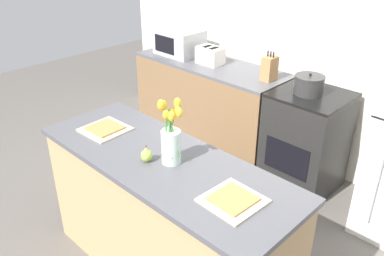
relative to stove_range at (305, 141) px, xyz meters
The scene contains 12 objects.
back_wall 0.98m from the stove_range, 104.01° to the left, with size 5.20×0.08×2.70m.
kitchen_island 1.60m from the stove_range, 93.58° to the right, with size 1.80×0.66×0.94m.
back_counter 1.16m from the stove_range, behind, with size 1.68×0.60×0.92m.
stove_range is the anchor object (origin of this frame).
flower_vase 1.71m from the stove_range, 91.50° to the right, with size 0.18×0.15×0.41m.
pear_figurine 1.77m from the stove_range, 95.15° to the right, with size 0.07×0.07×0.11m.
plate_setting_left 1.82m from the stove_range, 112.29° to the right, with size 0.30×0.30×0.02m.
plate_setting_right 1.76m from the stove_range, 73.99° to the right, with size 0.30×0.30×0.02m.
toaster 1.28m from the stove_range, behind, with size 0.28×0.18×0.17m.
cooking_pot 0.54m from the stove_range, 138.30° to the right, with size 0.25×0.25×0.18m.
microwave 1.72m from the stove_range, behind, with size 0.48×0.37×0.27m.
knife_block 0.73m from the stove_range, behind, with size 0.10×0.14×0.27m.
Camera 1 is at (1.59, -1.38, 2.23)m, focal length 38.00 mm.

